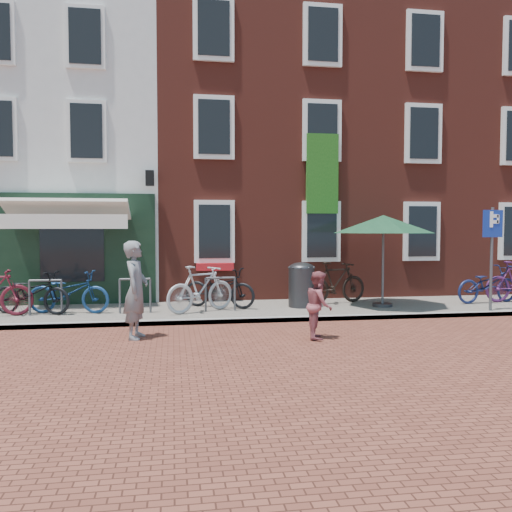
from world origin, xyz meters
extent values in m
plane|color=brown|center=(0.00, 0.00, 0.00)|extent=(80.00, 80.00, 0.00)
cube|color=slate|center=(1.00, 1.50, 0.05)|extent=(24.00, 3.00, 0.10)
cube|color=silver|center=(-5.00, 7.00, 4.50)|extent=(8.00, 8.00, 9.00)
cube|color=maroon|center=(2.00, 7.00, 5.00)|extent=(6.00, 8.00, 10.00)
cube|color=maroon|center=(8.00, 7.00, 5.00)|extent=(6.00, 8.00, 10.00)
cylinder|color=#2E2E31|center=(2.59, 1.55, 0.59)|extent=(0.65, 0.65, 0.98)
ellipsoid|color=#2E2E31|center=(2.59, 1.55, 1.15)|extent=(0.65, 0.65, 0.29)
cylinder|color=#4C4C4F|center=(6.96, 0.25, 1.35)|extent=(0.07, 0.07, 2.49)
cube|color=navy|center=(6.96, 0.23, 2.20)|extent=(0.50, 0.04, 0.65)
cylinder|color=#4C4C4F|center=(4.65, 1.30, 0.14)|extent=(0.50, 0.50, 0.08)
cylinder|color=#4C4C4F|center=(4.65, 1.30, 1.20)|extent=(0.06, 0.06, 2.19)
cone|color=#1A4629|center=(4.65, 1.30, 2.29)|extent=(2.61, 2.61, 0.45)
imported|color=slate|center=(-1.31, -1.23, 0.93)|extent=(0.56, 0.75, 1.85)
imported|color=#94484E|center=(2.11, -1.77, 0.64)|extent=(0.62, 0.72, 1.28)
imported|color=black|center=(-3.86, 1.42, 0.60)|extent=(2.01, 1.21, 1.00)
imported|color=navy|center=(-3.03, 1.43, 0.60)|extent=(1.99, 0.99, 1.00)
imported|color=#AEAEB0|center=(0.03, 1.12, 0.65)|extent=(1.86, 1.37, 1.11)
imported|color=black|center=(0.53, 1.76, 0.60)|extent=(1.98, 1.51, 1.00)
imported|color=black|center=(3.63, 2.00, 0.65)|extent=(1.92, 1.03, 1.11)
imported|color=#151D48|center=(7.66, 1.47, 0.60)|extent=(1.98, 0.96, 1.00)
camera|label=1|loc=(-0.61, -11.35, 2.08)|focal=36.94mm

